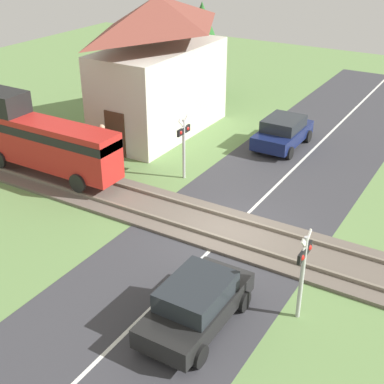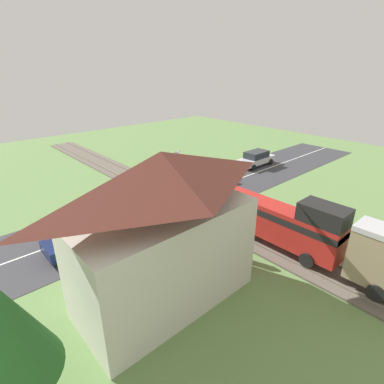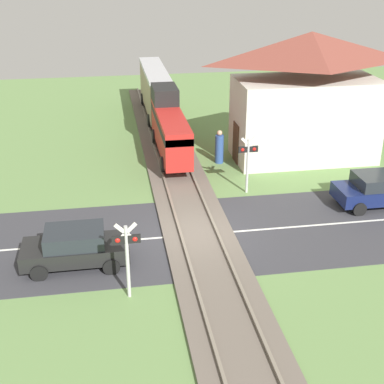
% 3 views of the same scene
% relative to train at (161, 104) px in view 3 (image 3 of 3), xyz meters
% --- Properties ---
extents(ground_plane, '(60.00, 60.00, 0.00)m').
position_rel_train_xyz_m(ground_plane, '(0.00, -13.05, -1.87)').
color(ground_plane, '#66894C').
extents(road_surface, '(48.00, 6.40, 0.02)m').
position_rel_train_xyz_m(road_surface, '(0.00, -13.05, -1.86)').
color(road_surface, '#38383D').
rests_on(road_surface, ground_plane).
extents(track_bed, '(2.80, 48.00, 0.24)m').
position_rel_train_xyz_m(track_bed, '(0.00, -13.05, -1.80)').
color(track_bed, '#665B51').
rests_on(track_bed, ground_plane).
extents(train, '(1.58, 15.60, 3.18)m').
position_rel_train_xyz_m(train, '(0.00, 0.00, 0.00)').
color(train, red).
rests_on(train, track_bed).
extents(car_near_crossing, '(3.76, 1.82, 1.41)m').
position_rel_train_xyz_m(car_near_crossing, '(-4.68, -14.49, -1.12)').
color(car_near_crossing, black).
rests_on(car_near_crossing, ground_plane).
extents(car_far_side, '(3.69, 1.92, 1.45)m').
position_rel_train_xyz_m(car_far_side, '(8.25, -11.61, -1.10)').
color(car_far_side, '#141E4C').
rests_on(car_far_side, ground_plane).
extents(crossing_signal_west_approach, '(0.90, 0.18, 2.71)m').
position_rel_train_xyz_m(crossing_signal_west_approach, '(-2.93, -16.72, -0.11)').
color(crossing_signal_west_approach, '#B7B7B7').
rests_on(crossing_signal_west_approach, ground_plane).
extents(crossing_signal_east_approach, '(0.90, 0.18, 2.71)m').
position_rel_train_xyz_m(crossing_signal_east_approach, '(2.93, -9.38, -0.11)').
color(crossing_signal_east_approach, '#B7B7B7').
rests_on(crossing_signal_east_approach, ground_plane).
extents(station_building, '(7.91, 3.88, 6.65)m').
position_rel_train_xyz_m(station_building, '(7.01, -5.45, 1.39)').
color(station_building, beige).
rests_on(station_building, ground_plane).
extents(pedestrian_by_station, '(0.44, 0.44, 1.79)m').
position_rel_train_xyz_m(pedestrian_by_station, '(2.46, -5.45, -1.05)').
color(pedestrian_by_station, '#2D4C8E').
rests_on(pedestrian_by_station, ground_plane).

